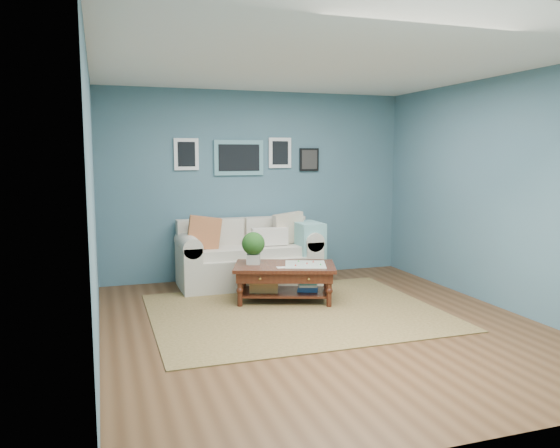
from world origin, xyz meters
name	(u,v)px	position (x,y,z in m)	size (l,w,h in m)	color
room_shell	(321,197)	(0.00, 0.06, 1.36)	(5.00, 5.02, 2.70)	brown
area_rug	(296,312)	(-0.11, 0.53, 0.01)	(3.23, 2.58, 0.01)	brown
loveseat	(254,255)	(-0.19, 2.03, 0.41)	(1.95, 0.89, 1.00)	beige
coffee_table	(279,271)	(-0.13, 1.05, 0.38)	(1.38, 1.07, 0.85)	black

